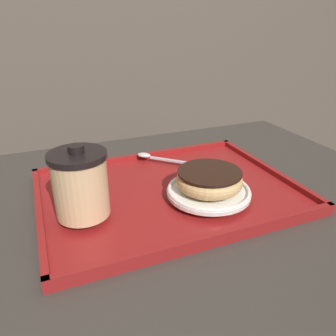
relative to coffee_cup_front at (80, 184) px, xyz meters
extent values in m
cube|color=#38332D|center=(0.19, 0.02, -0.10)|extent=(1.07, 0.81, 0.03)
cylinder|color=#333338|center=(0.19, 0.02, -0.46)|extent=(0.08, 0.08, 0.70)
cube|color=maroon|center=(0.18, 0.04, -0.08)|extent=(0.53, 0.39, 0.01)
cube|color=maroon|center=(0.18, -0.15, -0.07)|extent=(0.53, 0.01, 0.01)
cube|color=maroon|center=(0.18, 0.23, -0.07)|extent=(0.53, 0.01, 0.01)
cube|color=maroon|center=(-0.08, 0.04, -0.07)|extent=(0.01, 0.39, 0.01)
cube|color=maroon|center=(0.44, 0.04, -0.07)|extent=(0.01, 0.39, 0.01)
cylinder|color=#E0B784|center=(0.00, 0.00, -0.01)|extent=(0.10, 0.10, 0.11)
cylinder|color=black|center=(0.00, 0.00, 0.05)|extent=(0.10, 0.10, 0.01)
cylinder|color=black|center=(0.00, 0.00, 0.07)|extent=(0.03, 0.03, 0.01)
cylinder|color=white|center=(0.25, -0.02, -0.06)|extent=(0.17, 0.17, 0.01)
torus|color=white|center=(0.25, -0.02, -0.05)|extent=(0.17, 0.17, 0.01)
torus|color=#DBB270|center=(0.25, -0.02, -0.03)|extent=(0.13, 0.13, 0.03)
cylinder|color=black|center=(0.25, -0.02, -0.01)|extent=(0.13, 0.13, 0.00)
ellipsoid|color=silver|center=(0.19, 0.21, -0.06)|extent=(0.04, 0.04, 0.01)
cube|color=silver|center=(0.24, 0.16, -0.06)|extent=(0.08, 0.08, 0.00)
camera|label=1|loc=(-0.05, -0.53, 0.26)|focal=35.00mm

